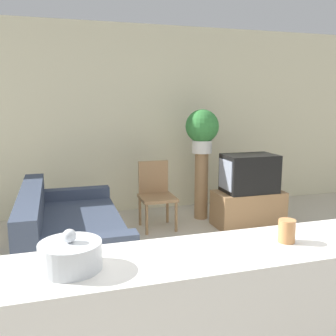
{
  "coord_description": "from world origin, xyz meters",
  "views": [
    {
      "loc": [
        -0.92,
        -1.99,
        1.64
      ],
      "look_at": [
        0.34,
        2.16,
        0.85
      ],
      "focal_mm": 40.0,
      "sensor_mm": 36.0,
      "label": 1
    }
  ],
  "objects_px": {
    "couch": "(69,239)",
    "wooden_chair": "(156,192)",
    "television": "(249,173)",
    "decorative_bowl": "(70,255)",
    "potted_plant": "(202,129)"
  },
  "relations": [
    {
      "from": "couch",
      "to": "wooden_chair",
      "type": "relative_size",
      "value": 2.14
    },
    {
      "from": "television",
      "to": "wooden_chair",
      "type": "bearing_deg",
      "value": 165.28
    },
    {
      "from": "couch",
      "to": "wooden_chair",
      "type": "xyz_separation_m",
      "value": [
        1.13,
        0.9,
        0.18
      ]
    },
    {
      "from": "couch",
      "to": "decorative_bowl",
      "type": "bearing_deg",
      "value": -91.25
    },
    {
      "from": "couch",
      "to": "decorative_bowl",
      "type": "height_order",
      "value": "decorative_bowl"
    },
    {
      "from": "potted_plant",
      "to": "wooden_chair",
      "type": "bearing_deg",
      "value": -166.5
    },
    {
      "from": "couch",
      "to": "television",
      "type": "relative_size",
      "value": 2.67
    },
    {
      "from": "wooden_chair",
      "to": "potted_plant",
      "type": "xyz_separation_m",
      "value": [
        0.7,
        0.17,
        0.79
      ]
    },
    {
      "from": "couch",
      "to": "potted_plant",
      "type": "relative_size",
      "value": 3.09
    },
    {
      "from": "television",
      "to": "wooden_chair",
      "type": "xyz_separation_m",
      "value": [
        -1.17,
        0.31,
        -0.24
      ]
    },
    {
      "from": "wooden_chair",
      "to": "couch",
      "type": "bearing_deg",
      "value": -141.37
    },
    {
      "from": "wooden_chair",
      "to": "decorative_bowl",
      "type": "relative_size",
      "value": 3.44
    },
    {
      "from": "couch",
      "to": "decorative_bowl",
      "type": "distance_m",
      "value": 2.33
    },
    {
      "from": "couch",
      "to": "television",
      "type": "bearing_deg",
      "value": 14.53
    },
    {
      "from": "couch",
      "to": "television",
      "type": "xyz_separation_m",
      "value": [
        2.3,
        0.6,
        0.42
      ]
    }
  ]
}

